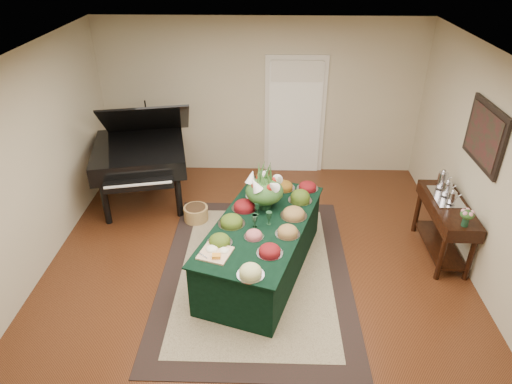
{
  "coord_description": "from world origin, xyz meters",
  "views": [
    {
      "loc": [
        0.14,
        -4.59,
        3.88
      ],
      "look_at": [
        0.0,
        0.3,
        1.05
      ],
      "focal_mm": 32.0,
      "sensor_mm": 36.0,
      "label": 1
    }
  ],
  "objects_px": {
    "grand_piano": "(140,153)",
    "mahogany_sideboard": "(446,215)",
    "floral_centerpiece": "(265,187)",
    "buffet_table": "(262,246)"
  },
  "relations": [
    {
      "from": "grand_piano",
      "to": "mahogany_sideboard",
      "type": "bearing_deg",
      "value": -16.54
    },
    {
      "from": "floral_centerpiece",
      "to": "mahogany_sideboard",
      "type": "bearing_deg",
      "value": 1.28
    },
    {
      "from": "buffet_table",
      "to": "mahogany_sideboard",
      "type": "bearing_deg",
      "value": 9.9
    },
    {
      "from": "floral_centerpiece",
      "to": "buffet_table",
      "type": "bearing_deg",
      "value": -94.06
    },
    {
      "from": "floral_centerpiece",
      "to": "grand_piano",
      "type": "height_order",
      "value": "grand_piano"
    },
    {
      "from": "floral_centerpiece",
      "to": "mahogany_sideboard",
      "type": "distance_m",
      "value": 2.43
    },
    {
      "from": "floral_centerpiece",
      "to": "grand_piano",
      "type": "xyz_separation_m",
      "value": [
        -1.95,
        1.34,
        -0.19
      ]
    },
    {
      "from": "buffet_table",
      "to": "mahogany_sideboard",
      "type": "xyz_separation_m",
      "value": [
        2.42,
        0.42,
        0.25
      ]
    },
    {
      "from": "mahogany_sideboard",
      "to": "grand_piano",
      "type": "bearing_deg",
      "value": 163.46
    },
    {
      "from": "buffet_table",
      "to": "grand_piano",
      "type": "distance_m",
      "value": 2.62
    }
  ]
}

